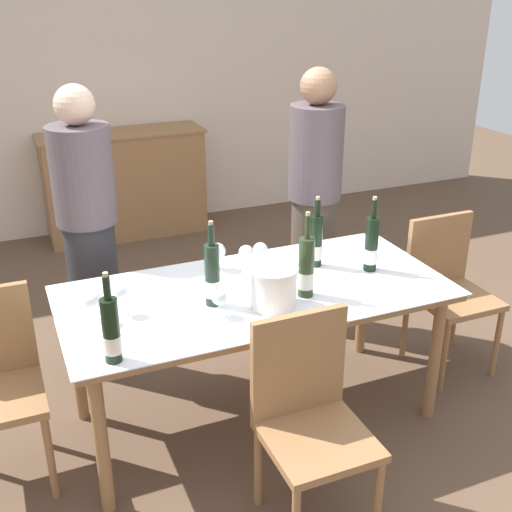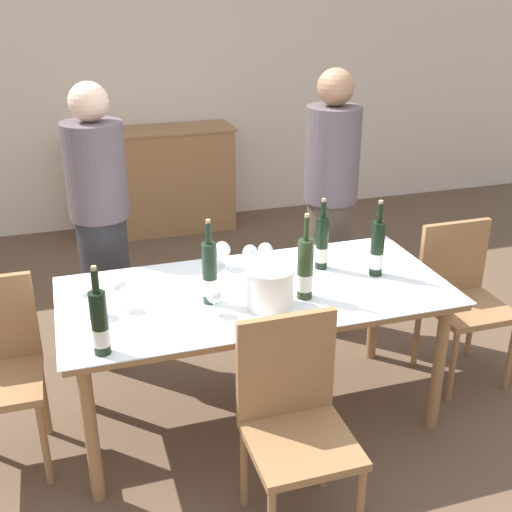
% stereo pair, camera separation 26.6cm
% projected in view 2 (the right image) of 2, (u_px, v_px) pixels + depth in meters
% --- Properties ---
extents(ground_plane, '(12.00, 12.00, 0.00)m').
position_uv_depth(ground_plane, '(256.00, 416.00, 3.41)').
color(ground_plane, brown).
extents(back_wall, '(8.00, 0.10, 2.80)m').
position_uv_depth(back_wall, '(148.00, 69.00, 5.62)').
color(back_wall, beige).
rests_on(back_wall, ground_plane).
extents(sideboard_cabinet, '(1.40, 0.46, 0.93)m').
position_uv_depth(sideboard_cabinet, '(156.00, 181.00, 5.73)').
color(sideboard_cabinet, '#996B42').
rests_on(sideboard_cabinet, ground_plane).
extents(dining_table, '(1.88, 0.88, 0.75)m').
position_uv_depth(dining_table, '(256.00, 303.00, 3.14)').
color(dining_table, '#996B42').
rests_on(dining_table, ground_plane).
extents(ice_bucket, '(0.23, 0.23, 0.19)m').
position_uv_depth(ice_bucket, '(270.00, 286.00, 2.92)').
color(ice_bucket, white).
rests_on(ice_bucket, dining_table).
extents(wine_bottle_0, '(0.07, 0.07, 0.38)m').
position_uv_depth(wine_bottle_0, '(100.00, 324.00, 2.54)').
color(wine_bottle_0, black).
rests_on(wine_bottle_0, dining_table).
extents(wine_bottle_1, '(0.07, 0.07, 0.40)m').
position_uv_depth(wine_bottle_1, '(377.00, 250.00, 3.22)').
color(wine_bottle_1, black).
rests_on(wine_bottle_1, dining_table).
extents(wine_bottle_2, '(0.08, 0.08, 0.42)m').
position_uv_depth(wine_bottle_2, '(305.00, 271.00, 2.99)').
color(wine_bottle_2, '#28381E').
rests_on(wine_bottle_2, dining_table).
extents(wine_bottle_3, '(0.07, 0.07, 0.38)m').
position_uv_depth(wine_bottle_3, '(322.00, 244.00, 3.29)').
color(wine_bottle_3, black).
rests_on(wine_bottle_3, dining_table).
extents(wine_bottle_4, '(0.07, 0.07, 0.41)m').
position_uv_depth(wine_bottle_4, '(210.00, 274.00, 2.94)').
color(wine_bottle_4, '#1E3323').
rests_on(wine_bottle_4, dining_table).
extents(wine_glass_0, '(0.08, 0.08, 0.15)m').
position_uv_depth(wine_glass_0, '(250.00, 253.00, 3.27)').
color(wine_glass_0, white).
rests_on(wine_glass_0, dining_table).
extents(wine_glass_1, '(0.09, 0.09, 0.15)m').
position_uv_depth(wine_glass_1, '(222.00, 250.00, 3.31)').
color(wine_glass_1, white).
rests_on(wine_glass_1, dining_table).
extents(wine_glass_2, '(0.08, 0.08, 0.15)m').
position_uv_depth(wine_glass_2, '(91.00, 294.00, 2.84)').
color(wine_glass_2, white).
rests_on(wine_glass_2, dining_table).
extents(wine_glass_3, '(0.07, 0.07, 0.15)m').
position_uv_depth(wine_glass_3, '(119.00, 287.00, 2.90)').
color(wine_glass_3, white).
rests_on(wine_glass_3, dining_table).
extents(wine_glass_4, '(0.08, 0.08, 0.13)m').
position_uv_depth(wine_glass_4, '(265.00, 251.00, 3.32)').
color(wine_glass_4, white).
rests_on(wine_glass_4, dining_table).
extents(wine_glass_5, '(0.07, 0.07, 0.13)m').
position_uv_depth(wine_glass_5, '(214.00, 297.00, 2.86)').
color(wine_glass_5, white).
rests_on(wine_glass_5, dining_table).
extents(chair_near_front, '(0.42, 0.42, 0.91)m').
position_uv_depth(chair_near_front, '(294.00, 413.00, 2.61)').
color(chair_near_front, '#996B42').
rests_on(chair_near_front, ground_plane).
extents(chair_right_end, '(0.42, 0.42, 0.89)m').
position_uv_depth(chair_right_end, '(461.00, 291.00, 3.61)').
color(chair_right_end, '#996B42').
rests_on(chair_right_end, ground_plane).
extents(person_host, '(0.33, 0.33, 1.66)m').
position_uv_depth(person_host, '(102.00, 231.00, 3.60)').
color(person_host, '#2D2D33').
rests_on(person_host, ground_plane).
extents(person_guest_left, '(0.33, 0.33, 1.67)m').
position_uv_depth(person_guest_left, '(330.00, 206.00, 3.97)').
color(person_guest_left, '#51473D').
rests_on(person_guest_left, ground_plane).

